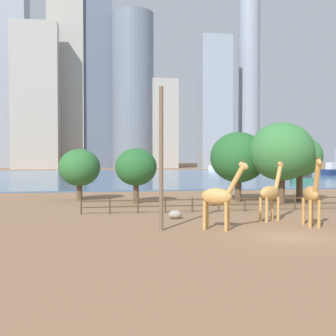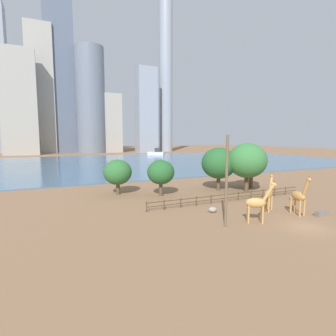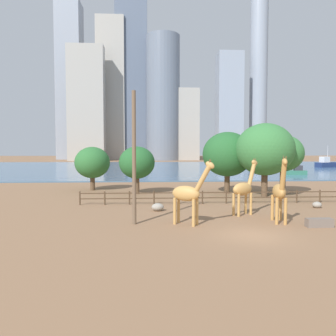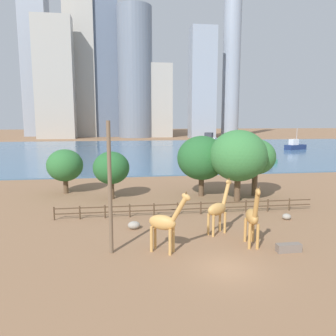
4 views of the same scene
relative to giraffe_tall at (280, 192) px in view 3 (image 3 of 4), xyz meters
The scene contains 26 objects.
ground_plane 76.73m from the giraffe_tall, 92.29° to the left, with size 400.00×400.00×0.00m, color #8C6647.
harbor_water 73.73m from the giraffe_tall, 92.38° to the left, with size 180.00×86.00×0.20m, color #476B8C.
giraffe_tall is the anchor object (origin of this frame).
giraffe_companion 6.66m from the giraffe_tall, behind, with size 3.06×2.22×4.68m.
giraffe_young 3.46m from the giraffe_tall, 120.34° to the left, with size 2.65×1.89×4.63m.
utility_pole 10.74m from the giraffe_tall, behind, with size 0.28×0.28×9.43m, color brown.
boulder_near_fence 8.50m from the giraffe_tall, 44.59° to the left, with size 0.82×0.75×0.57m, color gray.
boulder_by_pole 10.26m from the giraffe_tall, 149.38° to the left, with size 1.06×0.89×0.67m, color gray.
feeding_trough 3.31m from the giraffe_tall, 32.51° to the right, with size 1.80×0.60×0.60m, color #72665B.
enclosure_fence 9.45m from the giraffe_tall, 112.17° to the left, with size 26.12×0.14×1.30m.
tree_left_large 17.15m from the giraffe_tall, 66.69° to the left, with size 4.85×4.85×7.07m.
tree_center_broad 14.05m from the giraffe_tall, 74.70° to the left, with size 6.53×6.53×8.28m.
tree_right_tall 16.57m from the giraffe_tall, 89.64° to the left, with size 6.02×6.02×7.47m.
tree_left_small 19.71m from the giraffe_tall, 123.61° to the left, with size 4.30×4.30×5.70m.
tree_right_small 26.32m from the giraffe_tall, 129.80° to the left, with size 4.55×4.55×5.69m.
boat_ferry 108.43m from the giraffe_tall, 77.06° to the left, with size 8.69×7.42×3.74m.
boat_sailboat 47.08m from the giraffe_tall, 64.04° to the left, with size 4.50×2.01×1.92m.
boat_tug 82.23m from the giraffe_tall, 58.84° to the left, with size 7.56×5.17×6.41m.
skyline_tower_needle 148.98m from the giraffe_tall, 90.90° to the left, with size 17.17×17.17×63.00m, color slate.
skyline_block_central 179.33m from the giraffe_tall, 107.95° to the left, with size 13.21×14.38×87.02m, color #939EAD.
skyline_tower_glass 164.88m from the giraffe_tall, 96.82° to the left, with size 16.76×14.80×97.01m, color slate.
skyline_block_left 150.82m from the giraffe_tall, 86.07° to the left, with size 11.63×15.20×36.56m, color #ADA89E.
skyline_block_right 160.87m from the giraffe_tall, 100.84° to the left, with size 14.65×12.21×74.26m, color #ADA89E.
skyline_tower_short 139.66m from the giraffe_tall, 77.76° to the left, with size 11.91×9.65×51.73m, color #939EAD.
skyline_block_wide 157.74m from the giraffe_tall, 72.08° to the left, with size 8.80×8.80×102.96m, color #939EAD.
skyline_tower_far 147.45m from the giraffe_tall, 105.97° to the left, with size 17.44×8.02×55.56m, color #ADA89E.
Camera 3 is at (-6.31, -19.60, 5.28)m, focal length 35.00 mm.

